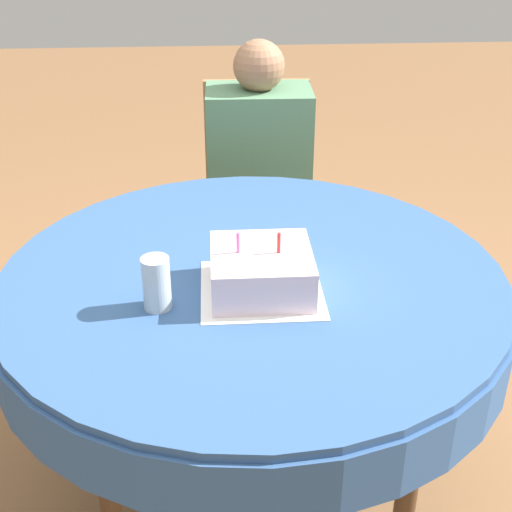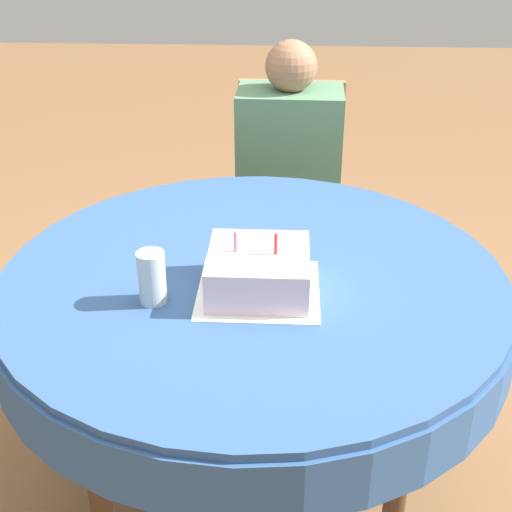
{
  "view_description": "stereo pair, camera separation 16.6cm",
  "coord_description": "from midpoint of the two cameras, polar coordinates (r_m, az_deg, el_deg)",
  "views": [
    {
      "loc": [
        -0.08,
        -1.48,
        1.61
      ],
      "look_at": [
        0.01,
        -0.02,
        0.81
      ],
      "focal_mm": 50.0,
      "sensor_mm": 36.0,
      "label": 1
    },
    {
      "loc": [
        0.08,
        -1.48,
        1.61
      ],
      "look_at": [
        0.01,
        -0.02,
        0.81
      ],
      "focal_mm": 50.0,
      "sensor_mm": 36.0,
      "label": 2
    }
  ],
  "objects": [
    {
      "name": "drinking_glass",
      "position": [
        1.57,
        -10.98,
        -2.24
      ],
      "size": [
        0.06,
        0.06,
        0.12
      ],
      "color": "silver",
      "rests_on": "dining_table"
    },
    {
      "name": "dining_table",
      "position": [
        1.75,
        -3.05,
        -3.88
      ],
      "size": [
        1.23,
        1.23,
        0.75
      ],
      "color": "#335689",
      "rests_on": "ground_plane"
    },
    {
      "name": "ground_plane",
      "position": [
        2.18,
        -2.58,
        -18.81
      ],
      "size": [
        12.0,
        12.0,
        0.0
      ],
      "primitive_type": "plane",
      "color": "#8C603D"
    },
    {
      "name": "person",
      "position": [
        2.57,
        -1.62,
        6.94
      ],
      "size": [
        0.37,
        0.34,
        1.11
      ],
      "rotation": [
        0.0,
        0.0,
        -0.02
      ],
      "color": "#9E7051",
      "rests_on": "ground_plane"
    },
    {
      "name": "napkin",
      "position": [
        1.64,
        -2.47,
        -2.77
      ],
      "size": [
        0.28,
        0.28,
        0.0
      ],
      "color": "white",
      "rests_on": "dining_table"
    },
    {
      "name": "birthday_cake",
      "position": [
        1.61,
        -2.5,
        -1.27
      ],
      "size": [
        0.23,
        0.23,
        0.15
      ],
      "color": "silver",
      "rests_on": "dining_table"
    },
    {
      "name": "chair",
      "position": [
        2.73,
        -1.6,
        4.28
      ],
      "size": [
        0.45,
        0.45,
        0.92
      ],
      "rotation": [
        0.0,
        0.0,
        -0.02
      ],
      "color": "#A37A4C",
      "rests_on": "ground_plane"
    }
  ]
}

